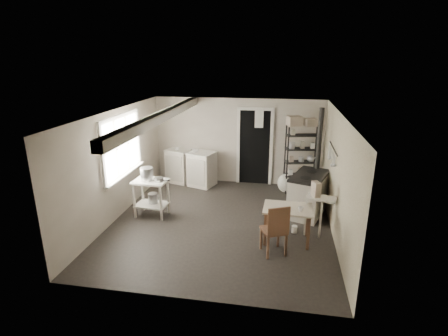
% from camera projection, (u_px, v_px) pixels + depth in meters
% --- Properties ---
extents(floor, '(5.00, 5.00, 0.00)m').
position_uv_depth(floor, '(222.00, 222.00, 7.37)').
color(floor, black).
rests_on(floor, ground).
extents(ceiling, '(5.00, 5.00, 0.00)m').
position_uv_depth(ceiling, '(221.00, 113.00, 6.67)').
color(ceiling, silver).
rests_on(ceiling, wall_back).
extents(wall_back, '(4.50, 0.02, 2.30)m').
position_uv_depth(wall_back, '(238.00, 141.00, 9.36)').
color(wall_back, '#B5AB9A').
rests_on(wall_back, ground).
extents(wall_front, '(4.50, 0.02, 2.30)m').
position_uv_depth(wall_front, '(188.00, 228.00, 4.67)').
color(wall_front, '#B5AB9A').
rests_on(wall_front, ground).
extents(wall_left, '(0.02, 5.00, 2.30)m').
position_uv_depth(wall_left, '(117.00, 164.00, 7.39)').
color(wall_left, '#B5AB9A').
rests_on(wall_left, ground).
extents(wall_right, '(0.02, 5.00, 2.30)m').
position_uv_depth(wall_right, '(337.00, 176.00, 6.65)').
color(wall_right, '#B5AB9A').
rests_on(wall_right, ground).
extents(window, '(0.12, 1.76, 1.28)m').
position_uv_depth(window, '(121.00, 146.00, 7.46)').
color(window, silver).
rests_on(window, wall_left).
extents(doorway, '(0.96, 0.10, 2.08)m').
position_uv_depth(doorway, '(255.00, 148.00, 9.31)').
color(doorway, silver).
rests_on(doorway, ground).
extents(ceiling_beam, '(0.18, 5.00, 0.18)m').
position_uv_depth(ceiling_beam, '(162.00, 116.00, 6.89)').
color(ceiling_beam, silver).
rests_on(ceiling_beam, ceiling).
extents(wallpaper_panel, '(0.01, 5.00, 2.30)m').
position_uv_depth(wallpaper_panel, '(337.00, 176.00, 6.65)').
color(wallpaper_panel, beige).
rests_on(wallpaper_panel, wall_right).
extents(utensil_rail, '(0.06, 1.20, 0.44)m').
position_uv_depth(utensil_rail, '(332.00, 148.00, 7.10)').
color(utensil_rail, silver).
rests_on(utensil_rail, wall_right).
extents(prep_table, '(0.74, 0.55, 0.81)m').
position_uv_depth(prep_table, '(152.00, 198.00, 7.56)').
color(prep_table, silver).
rests_on(prep_table, ground).
extents(stockpot, '(0.35, 0.35, 0.29)m').
position_uv_depth(stockpot, '(147.00, 174.00, 7.42)').
color(stockpot, silver).
rests_on(stockpot, prep_table).
extents(saucepan, '(0.25, 0.25, 0.10)m').
position_uv_depth(saucepan, '(159.00, 180.00, 7.35)').
color(saucepan, silver).
rests_on(saucepan, prep_table).
extents(bucket, '(0.23, 0.23, 0.23)m').
position_uv_depth(bucket, '(153.00, 198.00, 7.60)').
color(bucket, silver).
rests_on(bucket, prep_table).
extents(base_cabinets, '(1.52, 1.00, 0.92)m').
position_uv_depth(base_cabinets, '(191.00, 167.00, 9.48)').
color(base_cabinets, beige).
rests_on(base_cabinets, ground).
extents(mixing_bowl, '(0.33, 0.33, 0.07)m').
position_uv_depth(mixing_bowl, '(195.00, 150.00, 9.26)').
color(mixing_bowl, silver).
rests_on(mixing_bowl, base_cabinets).
extents(counter_cup, '(0.13, 0.13, 0.10)m').
position_uv_depth(counter_cup, '(177.00, 149.00, 9.31)').
color(counter_cup, silver).
rests_on(counter_cup, base_cabinets).
extents(shelf_rack, '(0.86, 0.49, 1.71)m').
position_uv_depth(shelf_rack, '(301.00, 156.00, 8.74)').
color(shelf_rack, black).
rests_on(shelf_rack, ground).
extents(shelf_jar, '(0.11, 0.11, 0.19)m').
position_uv_depth(shelf_jar, '(290.00, 139.00, 8.67)').
color(shelf_jar, silver).
rests_on(shelf_jar, shelf_rack).
extents(storage_box_a, '(0.42, 0.40, 0.23)m').
position_uv_depth(storage_box_a, '(295.00, 113.00, 8.45)').
color(storage_box_a, '#BDAD98').
rests_on(storage_box_a, shelf_rack).
extents(storage_box_b, '(0.34, 0.33, 0.17)m').
position_uv_depth(storage_box_b, '(311.00, 115.00, 8.41)').
color(storage_box_b, '#BDAD98').
rests_on(storage_box_b, shelf_rack).
extents(stove, '(0.98, 1.30, 0.90)m').
position_uv_depth(stove, '(308.00, 195.00, 7.65)').
color(stove, beige).
rests_on(stove, ground).
extents(stovepipe, '(0.14, 0.14, 1.49)m').
position_uv_depth(stovepipe, '(319.00, 139.00, 7.72)').
color(stovepipe, black).
rests_on(stovepipe, stove).
extents(side_ledge, '(0.60, 0.42, 0.84)m').
position_uv_depth(side_ledge, '(320.00, 217.00, 6.60)').
color(side_ledge, silver).
rests_on(side_ledge, ground).
extents(oats_box, '(0.18, 0.22, 0.28)m').
position_uv_depth(oats_box, '(316.00, 188.00, 6.47)').
color(oats_box, '#BDAD98').
rests_on(oats_box, side_ledge).
extents(work_table, '(0.91, 0.65, 0.68)m').
position_uv_depth(work_table, '(287.00, 222.00, 6.51)').
color(work_table, beige).
rests_on(work_table, ground).
extents(table_cup, '(0.12, 0.12, 0.08)m').
position_uv_depth(table_cup, '(301.00, 205.00, 6.24)').
color(table_cup, silver).
rests_on(table_cup, work_table).
extents(chair, '(0.53, 0.54, 0.95)m').
position_uv_depth(chair, '(274.00, 228.00, 6.08)').
color(chair, brown).
rests_on(chair, ground).
extents(flour_sack, '(0.49, 0.45, 0.48)m').
position_uv_depth(flour_sack, '(285.00, 183.00, 8.91)').
color(flour_sack, silver).
rests_on(flour_sack, ground).
extents(floor_crock, '(0.14, 0.14, 0.14)m').
position_uv_depth(floor_crock, '(294.00, 229.00, 6.91)').
color(floor_crock, silver).
rests_on(floor_crock, ground).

